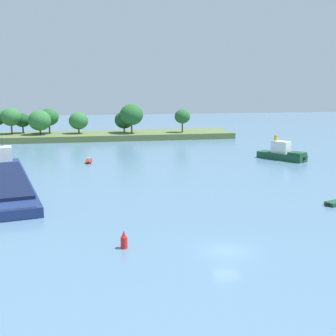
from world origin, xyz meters
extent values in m
plane|color=slate|center=(0.00, 0.00, 0.00)|extent=(400.00, 400.00, 0.00)
cube|color=#566B3D|center=(-10.17, 95.50, 0.86)|extent=(83.78, 16.75, 1.73)
cylinder|color=#513823|center=(-33.87, 96.74, 3.10)|extent=(0.44, 0.44, 2.74)
ellipsoid|color=#2D6B33|center=(-33.87, 96.74, 6.82)|extent=(5.87, 5.87, 5.29)
cylinder|color=#513823|center=(-30.97, 99.04, 2.76)|extent=(0.44, 0.44, 2.05)
ellipsoid|color=#194C23|center=(-30.97, 99.04, 5.63)|extent=(4.62, 4.62, 4.16)
cylinder|color=#513823|center=(-25.54, 93.72, 2.50)|extent=(0.44, 0.44, 1.54)
ellipsoid|color=#2D6B33|center=(-25.54, 93.72, 5.88)|extent=(6.52, 6.52, 5.87)
cylinder|color=#513823|center=(-23.14, 97.11, 3.01)|extent=(0.44, 0.44, 2.56)
ellipsoid|color=#235B28|center=(-23.14, 97.11, 6.55)|extent=(5.66, 5.66, 5.09)
cylinder|color=#513823|center=(-14.54, 94.80, 2.50)|extent=(0.44, 0.44, 1.54)
ellipsoid|color=#2D6B33|center=(-14.54, 94.80, 5.53)|extent=(5.67, 5.67, 5.10)
cylinder|color=#513823|center=(-1.01, 95.07, 2.49)|extent=(0.44, 0.44, 1.52)
ellipsoid|color=#194C23|center=(-1.01, 95.07, 5.53)|extent=(5.72, 5.72, 5.14)
cylinder|color=#513823|center=(0.97, 92.35, 3.12)|extent=(0.44, 0.44, 2.79)
ellipsoid|color=#235B28|center=(0.97, 92.35, 7.30)|extent=(6.94, 6.94, 6.25)
cylinder|color=#513823|center=(16.39, 91.97, 3.21)|extent=(0.44, 0.44, 2.95)
ellipsoid|color=#235B28|center=(16.39, 91.97, 6.59)|extent=(4.76, 4.76, 4.28)
cube|color=maroon|center=(-12.48, 54.60, 0.18)|extent=(1.60, 5.00, 0.36)
cube|color=beige|center=(-12.45, 54.96, 0.61)|extent=(0.65, 0.55, 0.50)
cube|color=black|center=(-12.68, 52.00, 0.28)|extent=(0.34, 0.30, 0.56)
cube|color=black|center=(18.62, 13.04, 0.28)|extent=(0.36, 0.39, 0.56)
cube|color=navy|center=(-25.60, 34.01, 0.67)|extent=(13.86, 40.37, 1.35)
cube|color=#0F1834|center=(-25.30, 32.54, 1.60)|extent=(10.58, 28.44, 0.50)
cube|color=white|center=(-29.17, 51.44, 2.75)|extent=(3.85, 3.79, 2.80)
cylinder|color=#333338|center=(-29.17, 51.44, 5.05)|extent=(0.12, 0.12, 1.80)
cube|color=navy|center=(-21.67, 14.81, 0.74)|extent=(4.56, 1.78, 1.21)
cube|color=#19472D|center=(29.04, 49.67, 0.72)|extent=(8.62, 10.80, 1.44)
cube|color=#19472D|center=(31.10, 46.51, 1.74)|extent=(4.11, 4.13, 0.60)
cube|color=white|center=(28.87, 49.92, 2.74)|extent=(3.84, 4.32, 2.60)
cylinder|color=gold|center=(28.15, 51.02, 4.64)|extent=(0.70, 0.70, 1.20)
cylinder|color=black|center=(32.04, 45.07, 0.86)|extent=(0.75, 0.63, 0.70)
cylinder|color=red|center=(-9.90, 2.81, 0.60)|extent=(0.70, 0.70, 1.20)
cone|color=red|center=(-9.90, 2.81, 1.55)|extent=(0.49, 0.49, 0.70)
camera|label=1|loc=(-13.70, -39.95, 16.37)|focal=47.62mm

